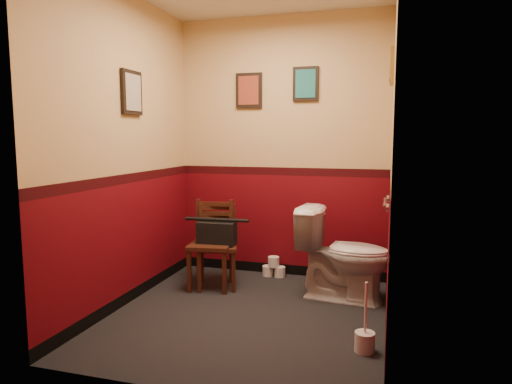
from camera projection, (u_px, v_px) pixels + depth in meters
The scene contains 16 objects.
floor at pixel (248, 315), 3.78m from camera, with size 2.20×2.40×0.00m, color black.
wall_back at pixel (282, 148), 4.76m from camera, with size 2.20×2.70×0.00m, color #5B070F.
wall_front at pixel (181, 159), 2.47m from camera, with size 2.20×2.70×0.00m, color #5B070F.
wall_left at pixel (125, 151), 3.92m from camera, with size 2.40×2.70×0.00m, color #5B070F.
wall_right at pixel (392, 153), 3.31m from camera, with size 2.40×2.70×0.00m, color #5B070F.
grab_bar at pixel (386, 203), 3.60m from camera, with size 0.05×0.56×0.06m.
framed_print_back_a at pixel (249, 90), 4.76m from camera, with size 0.28×0.04×0.36m.
framed_print_back_b at pixel (306, 84), 4.59m from camera, with size 0.26×0.04×0.34m.
framed_print_left at pixel (132, 93), 3.95m from camera, with size 0.04×0.30×0.38m.
framed_print_right at pixel (392, 67), 3.80m from camera, with size 0.04×0.34×0.28m.
toilet at pixel (344, 255), 4.11m from camera, with size 0.47×0.84×0.82m, color white.
toilet_brush at pixel (365, 341), 3.13m from camera, with size 0.14×0.14×0.49m.
chair_left at pixel (212, 244), 4.46m from camera, with size 0.45×0.45×0.85m.
chair_right at pixel (217, 246), 4.48m from camera, with size 0.48×0.48×0.81m.
handbag at pixel (217, 233), 4.43m from camera, with size 0.37×0.20×0.27m.
tp_stack at pixel (274, 268), 4.82m from camera, with size 0.25×0.13×0.21m.
Camera 1 is at (1.09, -3.46, 1.47)m, focal length 32.00 mm.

